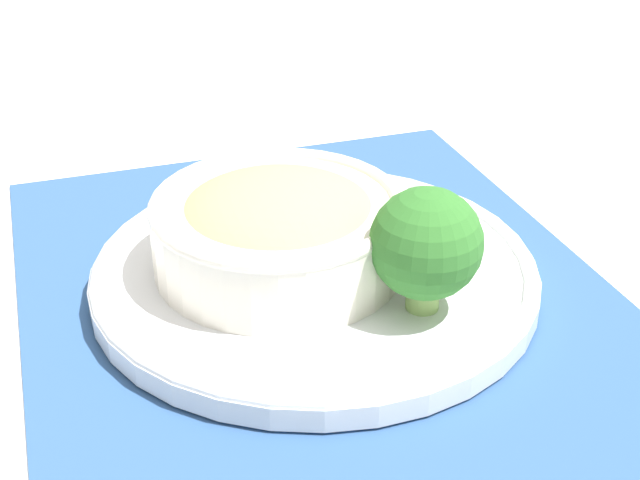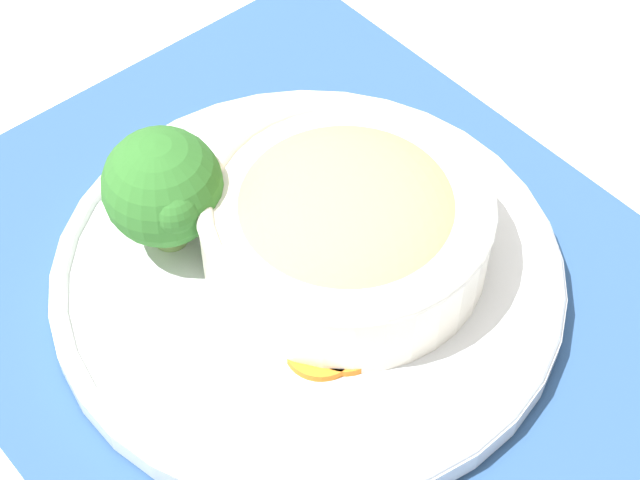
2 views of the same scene
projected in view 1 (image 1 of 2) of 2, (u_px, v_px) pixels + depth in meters
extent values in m
plane|color=white|center=(315.00, 289.00, 0.65)|extent=(4.00, 4.00, 0.00)
cube|color=#2D5184|center=(315.00, 286.00, 0.64)|extent=(0.53, 0.46, 0.00)
cylinder|color=silver|center=(315.00, 275.00, 0.64)|extent=(0.32, 0.32, 0.02)
torus|color=silver|center=(315.00, 265.00, 0.64)|extent=(0.32, 0.32, 0.01)
cylinder|color=silver|center=(279.00, 235.00, 0.62)|extent=(0.18, 0.18, 0.05)
torus|color=silver|center=(278.00, 204.00, 0.61)|extent=(0.18, 0.18, 0.01)
ellipsoid|color=#EAC66B|center=(278.00, 220.00, 0.62)|extent=(0.14, 0.14, 0.05)
cylinder|color=#84AD5B|center=(423.00, 294.00, 0.58)|extent=(0.02, 0.02, 0.02)
sphere|color=#2D6B28|center=(426.00, 243.00, 0.56)|extent=(0.07, 0.07, 0.07)
sphere|color=#2D6B28|center=(423.00, 219.00, 0.58)|extent=(0.03, 0.03, 0.03)
sphere|color=#2D6B28|center=(431.00, 254.00, 0.55)|extent=(0.03, 0.03, 0.03)
cylinder|color=orange|center=(336.00, 222.00, 0.69)|extent=(0.04, 0.04, 0.01)
cylinder|color=orange|center=(317.00, 221.00, 0.69)|extent=(0.04, 0.04, 0.01)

